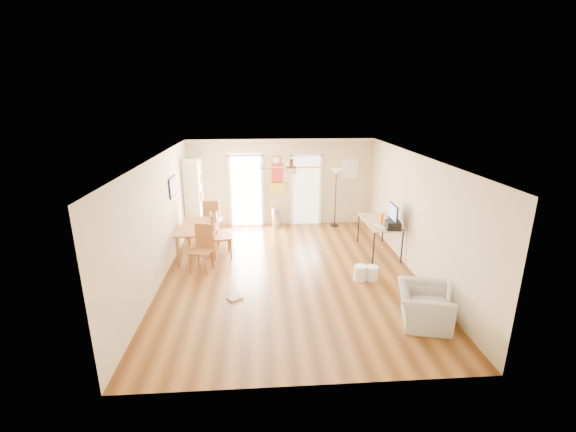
{
  "coord_description": "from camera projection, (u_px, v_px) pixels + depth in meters",
  "views": [
    {
      "loc": [
        -0.59,
        -7.77,
        3.76
      ],
      "look_at": [
        0.0,
        0.6,
        1.15
      ],
      "focal_mm": 23.92,
      "sensor_mm": 36.0,
      "label": 1
    }
  ],
  "objects": [
    {
      "name": "bathroom_doorway",
      "position": [
        306.0,
        190.0,
        11.62
      ],
      "size": [
        0.8,
        0.1,
        2.1
      ],
      "primitive_type": null,
      "color": "white",
      "rests_on": "wall_back"
    },
    {
      "name": "wall_left",
      "position": [
        159.0,
        220.0,
        7.99
      ],
      "size": [
        0.04,
        7.0,
        2.6
      ],
      "primitive_type": null,
      "color": "beige",
      "rests_on": "floor"
    },
    {
      "name": "armchair",
      "position": [
        423.0,
        306.0,
        6.6
      ],
      "size": [
        1.09,
        1.17,
        0.64
      ],
      "primitive_type": "imported",
      "rotation": [
        0.0,
        0.0,
        1.3
      ],
      "color": "#A8A8A3",
      "rests_on": "floor"
    },
    {
      "name": "ac_grille",
      "position": [
        349.0,
        169.0,
        11.5
      ],
      "size": [
        0.5,
        0.04,
        0.6
      ],
      "primitive_type": "cube",
      "color": "white",
      "rests_on": "wall_back"
    },
    {
      "name": "wall_decal",
      "position": [
        277.0,
        175.0,
        11.41
      ],
      "size": [
        0.46,
        0.03,
        1.1
      ],
      "primitive_type": "cube",
      "color": "red",
      "rests_on": "wall_back"
    },
    {
      "name": "wastebasket_b",
      "position": [
        372.0,
        273.0,
        8.22
      ],
      "size": [
        0.3,
        0.3,
        0.3
      ],
      "primitive_type": "cylinder",
      "rotation": [
        0.0,
        0.0,
        0.14
      ],
      "color": "white",
      "rests_on": "floor"
    },
    {
      "name": "keyboard",
      "position": [
        380.0,
        226.0,
        9.12
      ],
      "size": [
        0.22,
        0.39,
        0.01
      ],
      "primitive_type": "cube",
      "rotation": [
        0.0,
        0.0,
        0.3
      ],
      "color": "silver",
      "rests_on": "computer_desk"
    },
    {
      "name": "crown_molding",
      "position": [
        290.0,
        159.0,
        7.8
      ],
      "size": [
        5.5,
        7.0,
        0.08
      ],
      "primitive_type": null,
      "color": "white",
      "rests_on": "wall_back"
    },
    {
      "name": "wall_back",
      "position": [
        281.0,
        183.0,
        11.51
      ],
      "size": [
        5.5,
        0.04,
        2.6
      ],
      "primitive_type": null,
      "color": "beige",
      "rests_on": "floor"
    },
    {
      "name": "computer_desk",
      "position": [
        379.0,
        237.0,
        9.62
      ],
      "size": [
        0.76,
        1.52,
        0.81
      ],
      "primitive_type": null,
      "color": "tan",
      "rests_on": "floor"
    },
    {
      "name": "floor_cloth",
      "position": [
        235.0,
        298.0,
        7.46
      ],
      "size": [
        0.32,
        0.31,
        0.04
      ],
      "primitive_type": "cube",
      "rotation": [
        0.0,
        0.0,
        0.55
      ],
      "color": "#A5A4A0",
      "rests_on": "floor"
    },
    {
      "name": "bookshelf",
      "position": [
        195.0,
        196.0,
        11.01
      ],
      "size": [
        0.63,
        1.02,
        2.1
      ],
      "primitive_type": null,
      "rotation": [
        0.0,
        0.0,
        0.23
      ],
      "color": "white",
      "rests_on": "floor"
    },
    {
      "name": "ceiling",
      "position": [
        290.0,
        157.0,
        7.79
      ],
      "size": [
        5.5,
        7.0,
        0.0
      ],
      "primitive_type": null,
      "color": "silver",
      "rests_on": "floor"
    },
    {
      "name": "orange_bottle",
      "position": [
        381.0,
        218.0,
        9.31
      ],
      "size": [
        0.1,
        0.1,
        0.26
      ],
      "primitive_type": "cylinder",
      "rotation": [
        0.0,
        0.0,
        -0.2
      ],
      "color": "orange",
      "rests_on": "computer_desk"
    },
    {
      "name": "imac",
      "position": [
        393.0,
        216.0,
        9.0
      ],
      "size": [
        0.23,
        0.61,
        0.56
      ],
      "primitive_type": null,
      "rotation": [
        0.0,
        0.0,
        0.25
      ],
      "color": "black",
      "rests_on": "computer_desk"
    },
    {
      "name": "kitchen_doorway",
      "position": [
        246.0,
        191.0,
        11.5
      ],
      "size": [
        0.9,
        0.1,
        2.1
      ],
      "primitive_type": null,
      "color": "white",
      "rests_on": "wall_back"
    },
    {
      "name": "dining_chair_near",
      "position": [
        201.0,
        249.0,
        8.52
      ],
      "size": [
        0.55,
        0.55,
        1.05
      ],
      "primitive_type": null,
      "rotation": [
        0.0,
        0.0,
        -0.32
      ],
      "color": "#9F6433",
      "rests_on": "floor"
    },
    {
      "name": "trash_can",
      "position": [
        276.0,
        218.0,
        11.51
      ],
      "size": [
        0.29,
        0.29,
        0.59
      ],
      "primitive_type": "cylinder",
      "rotation": [
        0.0,
        0.0,
        -0.07
      ],
      "color": "#ADADAF",
      "rests_on": "floor"
    },
    {
      "name": "wall_right",
      "position": [
        416.0,
        215.0,
        8.36
      ],
      "size": [
        0.04,
        7.0,
        2.6
      ],
      "primitive_type": null,
      "color": "beige",
      "rests_on": "floor"
    },
    {
      "name": "printer",
      "position": [
        393.0,
        225.0,
        8.94
      ],
      "size": [
        0.36,
        0.4,
        0.19
      ],
      "primitive_type": "cube",
      "rotation": [
        0.0,
        0.0,
        -0.12
      ],
      "color": "black",
      "rests_on": "computer_desk"
    },
    {
      "name": "ceiling_fan",
      "position": [
        291.0,
        168.0,
        7.55
      ],
      "size": [
        1.24,
        1.24,
        0.2
      ],
      "primitive_type": null,
      "color": "#593819",
      "rests_on": "ceiling"
    },
    {
      "name": "dining_chair_far",
      "position": [
        213.0,
        218.0,
        10.66
      ],
      "size": [
        0.47,
        0.47,
        1.08
      ],
      "primitive_type": null,
      "rotation": [
        0.0,
        0.0,
        3.08
      ],
      "color": "brown",
      "rests_on": "floor"
    },
    {
      "name": "torchiere_lamp",
      "position": [
        335.0,
        198.0,
        11.45
      ],
      "size": [
        0.34,
        0.34,
        1.76
      ],
      "primitive_type": null,
      "rotation": [
        0.0,
        0.0,
        0.02
      ],
      "color": "black",
      "rests_on": "floor"
    },
    {
      "name": "dining_table",
      "position": [
        200.0,
        240.0,
        9.49
      ],
      "size": [
        0.91,
        1.51,
        0.75
      ],
      "primitive_type": null,
      "rotation": [
        0.0,
        0.0,
        -0.01
      ],
      "color": "brown",
      "rests_on": "floor"
    },
    {
      "name": "framed_poster",
      "position": [
        173.0,
        187.0,
        9.21
      ],
      "size": [
        0.04,
        0.66,
        0.48
      ],
      "primitive_type": "cube",
      "color": "black",
      "rests_on": "wall_left"
    },
    {
      "name": "dining_chair_right_a",
      "position": [
        224.0,
        230.0,
        9.94
      ],
      "size": [
        0.38,
        0.38,
        0.91
      ],
      "primitive_type": null,
      "rotation": [
        0.0,
        0.0,
        1.59
      ],
      "color": "#AB6137",
      "rests_on": "floor"
    },
    {
      "name": "wall_front",
      "position": [
        311.0,
        301.0,
        4.84
      ],
      "size": [
        5.5,
        0.04,
        2.6
      ],
      "primitive_type": null,
      "color": "beige",
      "rests_on": "floor"
    },
    {
      "name": "floor",
      "position": [
        290.0,
        273.0,
        8.56
      ],
      "size": [
        7.0,
        7.0,
        0.0
      ],
      "primitive_type": "plane",
      "color": "brown",
      "rests_on": "ground"
    },
    {
      "name": "wastebasket_a",
      "position": [
        360.0,
        273.0,
        8.2
      ],
      "size": [
        0.29,
        0.29,
        0.32
      ],
      "primitive_type": "cylinder",
      "rotation": [
        0.0,
        0.0,
        0.04
      ],
      "color": "white",
      "rests_on": "floor"
    },
    {
      "name": "dining_chair_right_b",
      "position": [
        221.0,
        235.0,
        9.33
      ],
      "size": [
        0.54,
        0.54,
        1.1
      ],
      "primitive_type": null,
      "rotation": [
        0.0,
        0.0,
        1.81
      ],
      "color": "#A15D34",
      "rests_on": "floor"
    }
  ]
}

